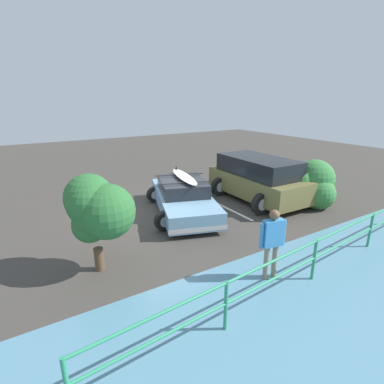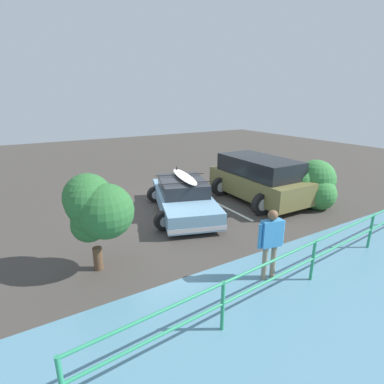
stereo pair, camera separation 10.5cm
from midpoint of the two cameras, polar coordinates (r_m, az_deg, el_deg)
The scene contains 8 objects.
ground_plane at distance 11.15m, azimuth -4.66°, elevation -3.89°, with size 44.00×44.00×0.02m, color #423D38.
parking_stripe at distance 11.95m, azimuth 5.54°, elevation -2.37°, with size 3.91×0.12×0.00m, color silver.
sedan_car at distance 10.95m, azimuth -1.38°, elevation -0.94°, with size 3.25×4.85×1.49m.
suv_car at distance 12.46m, azimuth 12.66°, elevation 2.53°, with size 2.74×4.51×1.78m.
person_bystander at distance 7.07m, azimuth 15.22°, elevation -8.54°, with size 0.65×0.29×1.71m.
railing_fence at distance 7.47m, azimuth 22.57°, elevation -10.65°, with size 10.91×0.92×1.01m.
bush_near_left at distance 7.27m, azimuth -17.41°, elevation -3.00°, with size 1.52×1.57×2.41m.
bush_near_right at distance 12.55m, azimuth 21.90°, elevation 1.30°, with size 1.88×2.01×1.86m.
Camera 2 is at (4.49, 9.37, 4.06)m, focal length 28.00 mm.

